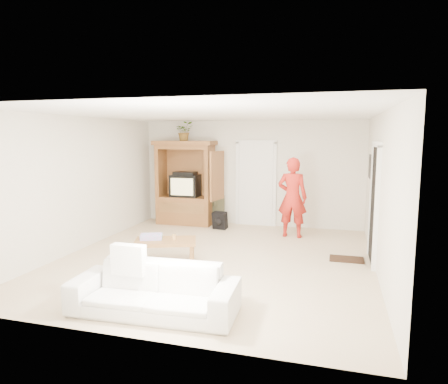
# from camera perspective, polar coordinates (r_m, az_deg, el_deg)

# --- Properties ---
(floor) EXTENTS (6.00, 6.00, 0.00)m
(floor) POSITION_cam_1_polar(r_m,az_deg,el_deg) (7.36, -1.24, -9.53)
(floor) COLOR tan
(floor) RESTS_ON ground
(ceiling) EXTENTS (6.00, 6.00, 0.00)m
(ceiling) POSITION_cam_1_polar(r_m,az_deg,el_deg) (7.03, -1.30, 11.12)
(ceiling) COLOR white
(ceiling) RESTS_ON floor
(wall_back) EXTENTS (5.50, 0.00, 5.50)m
(wall_back) POSITION_cam_1_polar(r_m,az_deg,el_deg) (9.97, 3.78, 2.69)
(wall_back) COLOR silver
(wall_back) RESTS_ON floor
(wall_front) EXTENTS (5.50, 0.00, 5.50)m
(wall_front) POSITION_cam_1_polar(r_m,az_deg,el_deg) (4.34, -12.96, -4.38)
(wall_front) COLOR silver
(wall_front) RESTS_ON floor
(wall_left) EXTENTS (0.00, 6.00, 6.00)m
(wall_left) POSITION_cam_1_polar(r_m,az_deg,el_deg) (8.31, -19.73, 1.18)
(wall_left) COLOR silver
(wall_left) RESTS_ON floor
(wall_right) EXTENTS (0.00, 6.00, 6.00)m
(wall_right) POSITION_cam_1_polar(r_m,az_deg,el_deg) (6.81, 21.44, -0.29)
(wall_right) COLOR silver
(wall_right) RESTS_ON floor
(armoire) EXTENTS (1.82, 1.14, 2.10)m
(armoire) POSITION_cam_1_polar(r_m,az_deg,el_deg) (10.14, -5.39, 0.54)
(armoire) COLOR brown
(armoire) RESTS_ON floor
(door_back) EXTENTS (0.85, 0.05, 2.04)m
(door_back) POSITION_cam_1_polar(r_m,az_deg,el_deg) (9.94, 4.58, 1.04)
(door_back) COLOR white
(door_back) RESTS_ON floor
(doorway_right) EXTENTS (0.05, 0.90, 2.04)m
(doorway_right) POSITION_cam_1_polar(r_m,az_deg,el_deg) (7.44, 20.70, -1.78)
(doorway_right) COLOR black
(doorway_right) RESTS_ON floor
(framed_picture) EXTENTS (0.03, 0.60, 0.48)m
(framed_picture) POSITION_cam_1_polar(r_m,az_deg,el_deg) (8.66, 20.21, 3.42)
(framed_picture) COLOR black
(framed_picture) RESTS_ON wall_right
(doormat) EXTENTS (0.60, 0.40, 0.02)m
(doormat) POSITION_cam_1_polar(r_m,az_deg,el_deg) (7.64, 17.11, -9.15)
(doormat) COLOR #382316
(doormat) RESTS_ON floor
(plant) EXTENTS (0.55, 0.53, 0.47)m
(plant) POSITION_cam_1_polar(r_m,az_deg,el_deg) (10.03, -5.69, 8.62)
(plant) COLOR #4C7238
(plant) RESTS_ON armoire
(man) EXTENTS (0.67, 0.47, 1.77)m
(man) POSITION_cam_1_polar(r_m,az_deg,el_deg) (8.88, 9.73, -0.77)
(man) COLOR red
(man) RESTS_ON floor
(sofa) EXTENTS (2.12, 0.91, 0.61)m
(sofa) POSITION_cam_1_polar(r_m,az_deg,el_deg) (5.22, -9.96, -13.58)
(sofa) COLOR silver
(sofa) RESTS_ON floor
(coffee_table) EXTENTS (1.20, 0.91, 0.40)m
(coffee_table) POSITION_cam_1_polar(r_m,az_deg,el_deg) (7.18, -8.36, -7.19)
(coffee_table) COLOR olive
(coffee_table) RESTS_ON floor
(towel) EXTENTS (0.46, 0.40, 0.08)m
(towel) POSITION_cam_1_polar(r_m,az_deg,el_deg) (7.27, -10.35, -6.30)
(towel) COLOR #FF54C2
(towel) RESTS_ON coffee_table
(candle) EXTENTS (0.08, 0.08, 0.10)m
(candle) POSITION_cam_1_polar(r_m,az_deg,el_deg) (7.14, -7.15, -6.40)
(candle) COLOR tan
(candle) RESTS_ON coffee_table
(backpack_black) EXTENTS (0.36, 0.25, 0.41)m
(backpack_black) POSITION_cam_1_polar(r_m,az_deg,el_deg) (9.58, -0.59, -4.14)
(backpack_black) COLOR black
(backpack_black) RESTS_ON floor
(backpack_olive) EXTENTS (0.44, 0.37, 0.72)m
(backpack_olive) POSITION_cam_1_polar(r_m,az_deg,el_deg) (10.16, -1.00, -2.56)
(backpack_olive) COLOR #47442B
(backpack_olive) RESTS_ON floor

